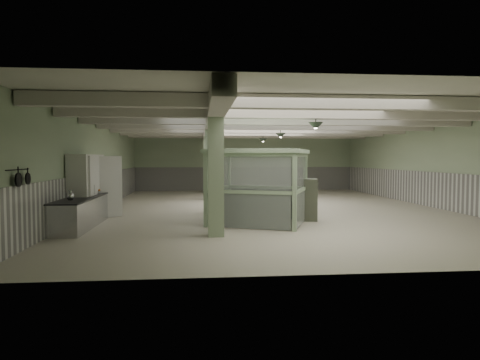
{
  "coord_description": "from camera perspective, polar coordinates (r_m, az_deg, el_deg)",
  "views": [
    {
      "loc": [
        -2.94,
        -17.44,
        2.12
      ],
      "look_at": [
        -1.46,
        -1.96,
        1.3
      ],
      "focal_mm": 32.0,
      "sensor_mm": 36.0,
      "label": 1
    }
  ],
  "objects": [
    {
      "name": "skillet_far",
      "position": [
        10.99,
        -26.44,
        0.16
      ],
      "size": [
        0.04,
        0.27,
        0.27
      ],
      "primitive_type": "cylinder",
      "rotation": [
        0.0,
        1.57,
        0.0
      ],
      "color": "black",
      "rests_on": "hook_rail"
    },
    {
      "name": "skillet_near",
      "position": [
        10.51,
        -27.45,
        0.01
      ],
      "size": [
        0.04,
        0.31,
        0.31
      ],
      "primitive_type": "cylinder",
      "rotation": [
        0.0,
        1.57,
        0.0
      ],
      "color": "black",
      "rests_on": "hook_rail"
    },
    {
      "name": "beam_b",
      "position": [
        12.85,
        7.9,
        8.8
      ],
      "size": [
        13.9,
        0.35,
        0.32
      ],
      "primitive_type": "cube",
      "color": "beige",
      "rests_on": "ceiling"
    },
    {
      "name": "wainscot_left",
      "position": [
        17.95,
        -18.43,
        -1.52
      ],
      "size": [
        0.05,
        19.9,
        1.5
      ],
      "primitive_type": "cube",
      "color": "silver",
      "rests_on": "floor"
    },
    {
      "name": "wainscot_right",
      "position": [
        20.11,
        24.11,
        -1.15
      ],
      "size": [
        0.05,
        19.9,
        1.5
      ],
      "primitive_type": "cube",
      "color": "silver",
      "rests_on": "floor"
    },
    {
      "name": "orange_bowl",
      "position": [
        15.26,
        -18.41,
        -1.57
      ],
      "size": [
        0.27,
        0.27,
        0.08
      ],
      "primitive_type": "cylinder",
      "rotation": [
        0.0,
        0.0,
        -0.24
      ],
      "color": "#B2B2B7",
      "rests_on": "prep_counter"
    },
    {
      "name": "column_d",
      "position": [
        25.45,
        -4.47,
        2.28
      ],
      "size": [
        0.42,
        0.42,
        3.6
      ],
      "primitive_type": "cube",
      "color": "#98AE8C",
      "rests_on": "floor"
    },
    {
      "name": "wall_back",
      "position": [
        27.6,
        0.66,
        2.35
      ],
      "size": [
        14.0,
        0.02,
        3.6
      ],
      "primitive_type": "cube",
      "color": "#A1B590",
      "rests_on": "floor"
    },
    {
      "name": "beam_c",
      "position": [
        15.29,
        5.72,
        7.88
      ],
      "size": [
        13.9,
        0.35,
        0.32
      ],
      "primitive_type": "cube",
      "color": "beige",
      "rests_on": "ceiling"
    },
    {
      "name": "walkin_cooler",
      "position": [
        15.0,
        -19.65,
        -0.98
      ],
      "size": [
        1.15,
        2.44,
        2.24
      ],
      "color": "silver",
      "rests_on": "floor"
    },
    {
      "name": "beam_e",
      "position": [
        20.2,
        2.95,
        6.7
      ],
      "size": [
        13.9,
        0.35,
        0.32
      ],
      "primitive_type": "cube",
      "color": "beige",
      "rests_on": "ceiling"
    },
    {
      "name": "wall_front",
      "position": [
        8.01,
        16.11,
        0.63
      ],
      "size": [
        14.0,
        0.02,
        3.6
      ],
      "primitive_type": "cube",
      "color": "#A1B590",
      "rests_on": "floor"
    },
    {
      "name": "beam_f",
      "position": [
        22.67,
        2.02,
        6.3
      ],
      "size": [
        13.9,
        0.35,
        0.32
      ],
      "primitive_type": "cube",
      "color": "beige",
      "rests_on": "ceiling"
    },
    {
      "name": "prep_counter",
      "position": [
        14.46,
        -19.86,
        -3.75
      ],
      "size": [
        0.88,
        5.03,
        0.91
      ],
      "color": "#ACADB1",
      "rests_on": "floor"
    },
    {
      "name": "wainscot_back",
      "position": [
        27.61,
        0.66,
        0.17
      ],
      "size": [
        13.9,
        0.05,
        1.5
      ],
      "primitive_type": "cube",
      "color": "silver",
      "rests_on": "floor"
    },
    {
      "name": "column_b",
      "position": [
        16.45,
        -3.92,
        1.89
      ],
      "size": [
        0.42,
        0.42,
        3.6
      ],
      "primitive_type": "cube",
      "color": "#98AE8C",
      "rests_on": "floor"
    },
    {
      "name": "pitcher_far",
      "position": [
        14.89,
        -19.66,
        -1.38
      ],
      "size": [
        0.2,
        0.22,
        0.25
      ],
      "primitive_type": null,
      "rotation": [
        0.0,
        0.0,
        -0.2
      ],
      "color": "#ACADB1",
      "rests_on": "prep_counter"
    },
    {
      "name": "column_c",
      "position": [
        21.45,
        -4.28,
        2.15
      ],
      "size": [
        0.42,
        0.42,
        3.6
      ],
      "primitive_type": "cube",
      "color": "#98AE8C",
      "rests_on": "floor"
    },
    {
      "name": "wall_right",
      "position": [
        20.08,
        24.23,
        1.84
      ],
      "size": [
        0.02,
        20.0,
        3.6
      ],
      "primitive_type": "cube",
      "color": "#A1B590",
      "rests_on": "floor"
    },
    {
      "name": "pendant_front",
      "position": [
        12.94,
        10.06,
        7.09
      ],
      "size": [
        0.44,
        0.44,
        0.22
      ],
      "primitive_type": "cone",
      "rotation": [
        3.14,
        0.0,
        0.0
      ],
      "color": "#2C3A2B",
      "rests_on": "ceiling"
    },
    {
      "name": "hook_rail",
      "position": [
        10.62,
        -27.51,
        1.23
      ],
      "size": [
        0.02,
        1.2,
        0.02
      ],
      "primitive_type": "cylinder",
      "rotation": [
        1.57,
        0.0,
        0.0
      ],
      "color": "black",
      "rests_on": "wall_left"
    },
    {
      "name": "wall_left",
      "position": [
        17.91,
        -18.56,
        1.84
      ],
      "size": [
        0.02,
        20.0,
        3.6
      ],
      "primitive_type": "cube",
      "color": "#A1B590",
      "rests_on": "floor"
    },
    {
      "name": "pendant_mid",
      "position": [
        18.29,
        5.42,
        5.92
      ],
      "size": [
        0.44,
        0.44,
        0.22
      ],
      "primitive_type": "cone",
      "rotation": [
        3.14,
        0.0,
        0.0
      ],
      "color": "#2C3A2B",
      "rests_on": "ceiling"
    },
    {
      "name": "veg_colander",
      "position": [
        15.27,
        -19.17,
        -1.39
      ],
      "size": [
        0.46,
        0.46,
        0.18
      ],
      "primitive_type": null,
      "rotation": [
        0.0,
        0.0,
        -0.18
      ],
      "color": "#46464B",
      "rests_on": "prep_counter"
    },
    {
      "name": "pendant_back",
      "position": [
        23.22,
        3.08,
        5.3
      ],
      "size": [
        0.44,
        0.44,
        0.22
      ],
      "primitive_type": "cone",
      "rotation": [
        3.14,
        0.0,
        0.0
      ],
      "color": "#2C3A2B",
      "rests_on": "ceiling"
    },
    {
      "name": "beam_d",
      "position": [
        17.74,
        4.14,
        7.21
      ],
      "size": [
        13.9,
        0.35,
        0.32
      ],
      "primitive_type": "cube",
      "color": "beige",
      "rests_on": "ceiling"
    },
    {
      "name": "ceiling",
      "position": [
        17.75,
        4.14,
        7.79
      ],
      "size": [
        14.0,
        20.0,
        0.02
      ],
      "primitive_type": "cube",
      "color": "white",
      "rests_on": "wall_back"
    },
    {
      "name": "column_a",
      "position": [
        11.46,
        -3.24,
        1.42
      ],
      "size": [
        0.42,
        0.42,
        3.6
      ],
      "primitive_type": "cube",
      "color": "#98AE8C",
      "rests_on": "floor"
    },
    {
      "name": "pitcher_near",
      "position": [
        12.94,
        -21.69,
        -1.95
      ],
      "size": [
        0.27,
        0.28,
        0.3
      ],
      "primitive_type": null,
      "rotation": [
        0.0,
        0.0,
        0.34
      ],
      "color": "#ACADB1",
      "rests_on": "prep_counter"
    },
    {
      "name": "floor",
      "position": [
        17.82,
        4.1,
        -3.83
      ],
      "size": [
        20.0,
        20.0,
        0.0
      ],
      "primitive_type": "plane",
      "color": "beige",
      "rests_on": "ground"
    },
    {
      "name": "beam_g",
      "position": [
        25.15,
        1.27,
        5.97
      ],
      "size": [
        13.9,
        0.35,
        0.32
      ],
      "primitive_type": "cube",
      "color": "beige",
      "rests_on": "ceiling"
    },
    {
      "name": "filing_cabinet",
      "position": [
        14.59,
        9.36,
        -2.6
      ],
      "size": [
        0.59,
        0.73,
        1.4
      ],
      "primitive_type": "cube",
      "rotation": [
        0.0,
        0.0,
        -0.22
      ],
      "color": "#4D5244",
      "rests_on": "floor"
    },
    {
      "name": "guard_booth",
      "position": [
        13.62,
        2.43,
        0.99
      ],
      "size": [
        3.66,
        3.41,
        2.39
      ],
      "rotation": [
        0.0,
        0.0,
        -0.38
      ],
      "color": "#9BB692",
      "rests_on": "floor"
    },
    {
      "name": "girder",
      "position": [
        17.49,
        -4.03,
        7.14
      ],
      "size": [
        0.45,
        19.9,
        0.4
      ],
      "primitive_type": "cube",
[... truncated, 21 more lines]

